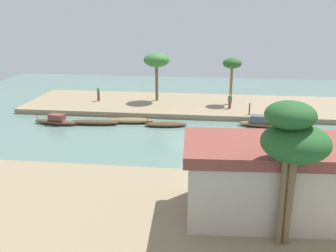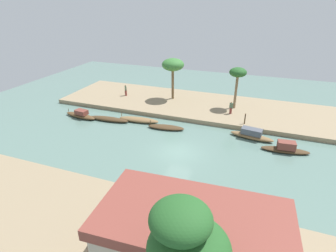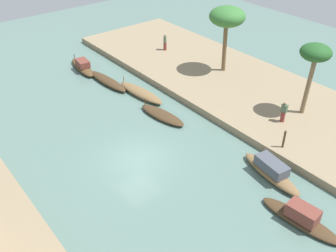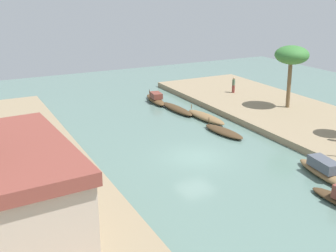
# 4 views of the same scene
# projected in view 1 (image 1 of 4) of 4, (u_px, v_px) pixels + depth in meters

# --- Properties ---
(river_water) EXTENTS (65.17, 65.17, 0.00)m
(river_water) POSITION_uv_depth(u_px,v_px,m) (193.00, 142.00, 33.00)
(river_water) COLOR slate
(river_water) RESTS_ON ground
(riverbank_left) EXTENTS (40.73, 10.51, 0.53)m
(riverbank_left) POSITION_uv_depth(u_px,v_px,m) (200.00, 105.00, 44.49)
(riverbank_left) COLOR #937F60
(riverbank_left) RESTS_ON ground
(riverbank_right) EXTENTS (40.73, 10.51, 0.53)m
(riverbank_right) POSITION_uv_depth(u_px,v_px,m) (181.00, 211.00, 21.35)
(riverbank_right) COLOR #937F60
(riverbank_right) RESTS_ON ground
(sampan_open_hull) EXTENTS (4.67, 1.73, 1.15)m
(sampan_open_hull) POSITION_uv_depth(u_px,v_px,m) (262.00, 122.00, 37.19)
(sampan_open_hull) COLOR brown
(sampan_open_hull) RESTS_ON river_water
(sampan_near_left_bank) EXTENTS (5.21, 1.35, 0.48)m
(sampan_near_left_bank) POSITION_uv_depth(u_px,v_px,m) (93.00, 122.00, 38.00)
(sampan_near_left_bank) COLOR #47331E
(sampan_near_left_bank) RESTS_ON river_water
(sampan_foreground) EXTENTS (4.65, 1.65, 1.06)m
(sampan_foreground) POSITION_uv_depth(u_px,v_px,m) (55.00, 121.00, 38.06)
(sampan_foreground) COLOR brown
(sampan_foreground) RESTS_ON river_water
(sampan_upstream_small) EXTENTS (4.64, 1.62, 1.12)m
(sampan_upstream_small) POSITION_uv_depth(u_px,v_px,m) (300.00, 130.00, 35.20)
(sampan_upstream_small) COLOR #47331E
(sampan_upstream_small) RESTS_ON river_water
(sampan_midstream) EXTENTS (4.35, 1.76, 0.92)m
(sampan_midstream) POSITION_uv_depth(u_px,v_px,m) (166.00, 124.00, 37.44)
(sampan_midstream) COLOR #47331E
(sampan_midstream) RESTS_ON river_water
(sampan_with_tall_canopy) EXTENTS (5.11, 1.62, 0.95)m
(sampan_with_tall_canopy) POSITION_uv_depth(u_px,v_px,m) (130.00, 120.00, 38.53)
(sampan_with_tall_canopy) COLOR brown
(sampan_with_tall_canopy) RESTS_ON river_water
(person_on_near_bank) EXTENTS (0.44, 0.44, 1.66)m
(person_on_near_bank) POSITION_uv_depth(u_px,v_px,m) (98.00, 95.00, 45.32)
(person_on_near_bank) COLOR brown
(person_on_near_bank) RESTS_ON riverbank_left
(person_by_mooring) EXTENTS (0.46, 0.35, 1.60)m
(person_by_mooring) POSITION_uv_depth(u_px,v_px,m) (230.00, 102.00, 41.93)
(person_by_mooring) COLOR brown
(person_by_mooring) RESTS_ON riverbank_left
(mooring_post) EXTENTS (0.14, 0.14, 1.26)m
(mooring_post) POSITION_uv_depth(u_px,v_px,m) (249.00, 109.00, 39.37)
(mooring_post) COLOR #4C3823
(mooring_post) RESTS_ON riverbank_left
(palm_tree_left_near) EXTENTS (2.16, 2.16, 5.33)m
(palm_tree_left_near) POSITION_uv_depth(u_px,v_px,m) (232.00, 65.00, 42.91)
(palm_tree_left_near) COLOR #7F6647
(palm_tree_left_near) RESTS_ON riverbank_left
(palm_tree_left_far) EXTENTS (3.05, 3.05, 5.73)m
(palm_tree_left_far) POSITION_uv_depth(u_px,v_px,m) (157.00, 61.00, 44.36)
(palm_tree_left_far) COLOR brown
(palm_tree_left_far) RESTS_ON riverbank_left
(palm_tree_right_tall) EXTENTS (2.21, 2.21, 6.97)m
(palm_tree_right_tall) POSITION_uv_depth(u_px,v_px,m) (290.00, 121.00, 16.16)
(palm_tree_right_tall) COLOR brown
(palm_tree_right_tall) RESTS_ON riverbank_right
(palm_tree_right_short) EXTENTS (3.02, 3.02, 5.97)m
(palm_tree_right_short) POSITION_uv_depth(u_px,v_px,m) (295.00, 145.00, 16.43)
(palm_tree_right_short) COLOR brown
(palm_tree_right_short) RESTS_ON riverbank_right
(riverside_building) EXTENTS (9.36, 5.37, 4.11)m
(riverside_building) POSITION_uv_depth(u_px,v_px,m) (269.00, 179.00, 19.96)
(riverside_building) COLOR #C6B29E
(riverside_building) RESTS_ON riverbank_right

